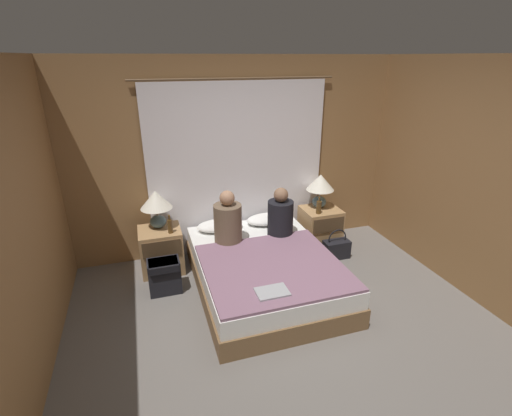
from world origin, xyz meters
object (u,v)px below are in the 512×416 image
at_px(bed, 264,271).
at_px(person_right_in_bed, 280,216).
at_px(nightstand_right, 320,227).
at_px(lamp_right, 320,185).
at_px(person_left_in_bed, 228,221).
at_px(backpack_on_floor, 164,274).
at_px(beer_bottle_on_right_stand, 319,207).
at_px(lamp_left, 156,203).
at_px(laptop_on_bed, 272,292).
at_px(handbag_on_floor, 336,249).
at_px(beer_bottle_on_left_stand, 170,226).
at_px(pillow_left, 220,225).
at_px(nightstand_left, 161,250).
at_px(pillow_right, 268,219).

xyz_separation_m(bed, person_right_in_bed, (0.35, 0.43, 0.46)).
bearing_deg(nightstand_right, lamp_right, 90.00).
bearing_deg(person_left_in_bed, backpack_on_floor, -167.59).
bearing_deg(beer_bottle_on_right_stand, lamp_left, 174.36).
bearing_deg(laptop_on_bed, lamp_right, 51.27).
height_order(person_right_in_bed, laptop_on_bed, person_right_in_bed).
distance_m(lamp_left, backpack_on_floor, 0.86).
xyz_separation_m(bed, lamp_left, (-1.08, 0.82, 0.65)).
bearing_deg(nightstand_right, handbag_on_floor, -82.76).
bearing_deg(beer_bottle_on_right_stand, handbag_on_floor, -59.99).
xyz_separation_m(lamp_right, handbag_on_floor, (0.05, -0.47, -0.73)).
bearing_deg(laptop_on_bed, person_right_in_bed, 65.63).
bearing_deg(backpack_on_floor, beer_bottle_on_left_stand, 69.95).
distance_m(pillow_left, beer_bottle_on_right_stand, 1.32).
xyz_separation_m(lamp_right, beer_bottle_on_left_stand, (-2.03, -0.20, -0.23)).
bearing_deg(bed, lamp_right, 37.39).
bearing_deg(bed, beer_bottle_on_right_stand, 32.60).
height_order(nightstand_left, pillow_right, nightstand_left).
bearing_deg(pillow_right, handbag_on_floor, -28.69).
relative_size(pillow_left, beer_bottle_on_left_stand, 2.58).
xyz_separation_m(lamp_left, backpack_on_floor, (-0.01, -0.57, -0.64)).
xyz_separation_m(bed, handbag_on_floor, (1.13, 0.35, -0.08)).
bearing_deg(person_right_in_bed, pillow_right, 94.31).
xyz_separation_m(nightstand_left, handbag_on_floor, (2.20, -0.39, -0.14)).
bearing_deg(backpack_on_floor, laptop_on_bed, -47.39).
xyz_separation_m(lamp_right, pillow_right, (-0.75, -0.03, -0.38)).
xyz_separation_m(person_left_in_bed, beer_bottle_on_left_stand, (-0.65, 0.19, -0.05)).
relative_size(beer_bottle_on_right_stand, laptop_on_bed, 0.76).
relative_size(nightstand_right, beer_bottle_on_left_stand, 2.41).
relative_size(bed, backpack_on_floor, 5.09).
bearing_deg(beer_bottle_on_left_stand, nightstand_right, 3.43).
xyz_separation_m(lamp_left, handbag_on_floor, (2.20, -0.47, -0.73)).
distance_m(bed, beer_bottle_on_left_stand, 1.22).
height_order(nightstand_left, person_right_in_bed, person_right_in_bed).
xyz_separation_m(laptop_on_bed, backpack_on_floor, (-0.91, 0.99, -0.24)).
bearing_deg(laptop_on_bed, bed, 76.71).
bearing_deg(backpack_on_floor, lamp_left, 89.01).
distance_m(lamp_left, laptop_on_bed, 1.85).
bearing_deg(handbag_on_floor, nightstand_left, 169.93).
relative_size(bed, lamp_right, 4.27).
relative_size(lamp_right, handbag_on_floor, 1.14).
bearing_deg(bed, laptop_on_bed, -103.29).
bearing_deg(backpack_on_floor, beer_bottle_on_right_stand, 10.06).
xyz_separation_m(nightstand_left, person_left_in_bed, (0.77, -0.31, 0.41)).
relative_size(lamp_right, pillow_right, 0.80).
distance_m(nightstand_left, pillow_left, 0.78).
xyz_separation_m(nightstand_left, beer_bottle_on_left_stand, (0.12, -0.12, 0.36)).
bearing_deg(backpack_on_floor, nightstand_left, 88.84).
relative_size(pillow_right, backpack_on_floor, 1.49).
bearing_deg(pillow_left, person_right_in_bed, -27.99).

